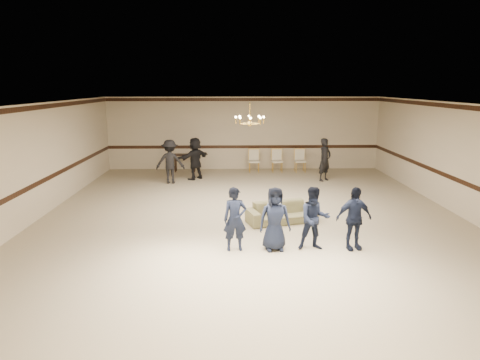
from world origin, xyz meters
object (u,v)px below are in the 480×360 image
object	(u,v)px
banquet_chair_left	(254,161)
chandelier	(250,113)
boy_a	(235,219)
console_table	(185,163)
boy_b	(275,219)
banquet_chair_mid	(277,161)
banquet_chair_right	(300,161)
boy_c	(314,219)
adult_right	(325,160)
boy_d	(354,218)
adult_left	(170,162)
settee	(282,212)
adult_mid	(195,158)

from	to	relation	value
banquet_chair_left	chandelier	bearing A→B (deg)	-98.38
boy_a	console_table	xyz separation A→B (m)	(-2.06, 9.15, -0.34)
boy_a	boy_b	size ratio (longest dim) A/B	1.00
banquet_chair_mid	banquet_chair_right	world-z (taller)	same
chandelier	boy_c	xyz separation A→B (m)	(1.30, -3.73, -2.14)
adult_right	banquet_chair_right	xyz separation A→B (m)	(-0.67, 1.76, -0.35)
chandelier	console_table	bearing A→B (deg)	115.30
boy_d	adult_left	bearing A→B (deg)	115.67
settee	adult_mid	xyz separation A→B (m)	(-2.80, 5.59, 0.56)
banquet_chair_right	settee	bearing A→B (deg)	-102.74
adult_left	adult_right	xyz separation A→B (m)	(6.00, 0.30, 0.00)
boy_b	chandelier	bearing A→B (deg)	89.72
banquet_chair_left	banquet_chair_mid	size ratio (longest dim) A/B	1.00
boy_a	banquet_chair_right	size ratio (longest dim) A/B	1.50
adult_left	banquet_chair_left	world-z (taller)	adult_left
adult_left	banquet_chair_right	size ratio (longest dim) A/B	1.73
adult_left	banquet_chair_mid	world-z (taller)	adult_left
boy_c	banquet_chair_right	xyz separation A→B (m)	(1.14, 8.95, -0.24)
boy_c	boy_d	bearing A→B (deg)	-1.02
boy_c	console_table	size ratio (longest dim) A/B	1.59
banquet_chair_left	banquet_chair_right	size ratio (longest dim) A/B	1.00
chandelier	boy_a	size ratio (longest dim) A/B	0.64
boy_a	banquet_chair_mid	xyz separation A→B (m)	(1.94, 8.95, -0.24)
boy_d	settee	size ratio (longest dim) A/B	0.77
adult_left	boy_c	bearing A→B (deg)	119.93
boy_b	adult_left	world-z (taller)	adult_left
boy_a	banquet_chair_right	bearing A→B (deg)	65.22
console_table	adult_left	bearing A→B (deg)	-97.70
chandelier	boy_c	distance (m)	4.50
adult_mid	console_table	xyz separation A→B (m)	(-0.57, 1.56, -0.45)
banquet_chair_mid	boy_d	bearing A→B (deg)	-86.58
boy_b	settee	size ratio (longest dim) A/B	0.77
boy_c	banquet_chair_mid	size ratio (longest dim) A/B	1.50
boy_a	banquet_chair_left	bearing A→B (deg)	77.41
boy_d	adult_mid	size ratio (longest dim) A/B	0.87
adult_mid	banquet_chair_mid	bearing A→B (deg)	155.33
chandelier	banquet_chair_mid	distance (m)	5.92
boy_d	banquet_chair_mid	world-z (taller)	boy_d
adult_left	banquet_chair_mid	distance (m)	4.80
boy_c	boy_a	bearing A→B (deg)	178.98
banquet_chair_mid	banquet_chair_right	size ratio (longest dim) A/B	1.00
chandelier	adult_mid	world-z (taller)	chandelier
boy_d	banquet_chair_mid	distance (m)	8.98
settee	banquet_chair_mid	bearing A→B (deg)	68.69
boy_a	adult_left	distance (m)	7.29
banquet_chair_left	boy_d	bearing A→B (deg)	-82.41
boy_c	adult_mid	distance (m)	8.27
chandelier	adult_mid	size ratio (longest dim) A/B	0.56
adult_left	banquet_chair_left	size ratio (longest dim) A/B	1.73
banquet_chair_mid	console_table	size ratio (longest dim) A/B	1.06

